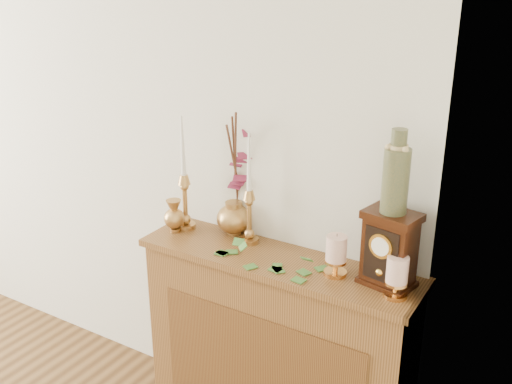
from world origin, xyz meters
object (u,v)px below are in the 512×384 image
Objects in this scene: candlestick_left at (185,193)px; bud_vase at (174,216)px; mantel_clock at (389,250)px; candlestick_center at (249,208)px; ginger_jar at (240,178)px; ceramic_vase at (396,176)px.

bud_vase is at bearing -109.51° from candlestick_left.
mantel_clock is at bearing -1.26° from candlestick_left.
ginger_jar is at bearing 139.97° from candlestick_center.
ceramic_vase is (0.00, 0.00, 0.29)m from mantel_clock.
mantel_clock is 0.29m from ceramic_vase.
ginger_jar is 1.93× the size of mantel_clock.
mantel_clock is at bearing -3.84° from candlestick_center.
candlestick_center is at bearing -40.03° from ginger_jar.
ceramic_vase is at bearing -1.10° from candlestick_left.
candlestick_left is 0.12m from bud_vase.
ginger_jar is (0.26, 0.16, 0.18)m from bud_vase.
ginger_jar is 1.84× the size of ceramic_vase.
ceramic_vase is (0.98, -0.02, 0.27)m from candlestick_left.
ceramic_vase is (1.00, 0.04, 0.37)m from bud_vase.
bud_vase is 0.27× the size of ginger_jar.
ceramic_vase reaches higher than bud_vase.
candlestick_center is at bearing 176.40° from ceramic_vase.
ceramic_vase reaches higher than mantel_clock.
candlestick_left is 1.78× the size of mantel_clock.
bud_vase is 0.49× the size of ceramic_vase.
ceramic_vase reaches higher than candlestick_left.
candlestick_left is 0.92× the size of ginger_jar.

